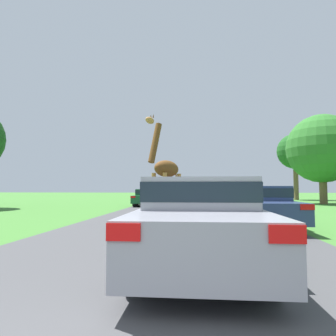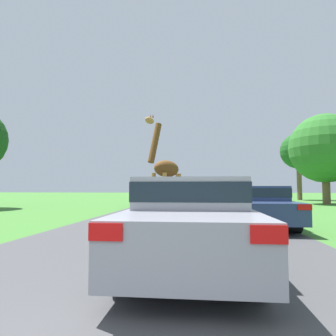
# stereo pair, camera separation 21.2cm
# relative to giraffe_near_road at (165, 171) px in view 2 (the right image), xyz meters

# --- Properties ---
(road) EXTENTS (7.41, 120.00, 0.00)m
(road) POSITION_rel_giraffe_near_road_xyz_m (0.75, 16.57, -2.08)
(road) COLOR #424244
(road) RESTS_ON ground
(giraffe_near_road) EXTENTS (1.61, 2.47, 4.57)m
(giraffe_near_road) POSITION_rel_giraffe_near_road_xyz_m (0.00, 0.00, 0.00)
(giraffe_near_road) COLOR #B77F3D
(giraffe_near_road) RESTS_ON ground
(car_lead_maroon) EXTENTS (1.84, 4.72, 1.44)m
(car_lead_maroon) POSITION_rel_giraffe_near_road_xyz_m (1.45, -8.81, -1.31)
(car_lead_maroon) COLOR gray
(car_lead_maroon) RESTS_ON ground
(car_queue_right) EXTENTS (1.84, 4.12, 1.19)m
(car_queue_right) POSITION_rel_giraffe_near_road_xyz_m (-1.94, 7.62, -1.44)
(car_queue_right) COLOR #144C28
(car_queue_right) RESTS_ON ground
(car_queue_left) EXTENTS (1.93, 4.40, 1.26)m
(car_queue_left) POSITION_rel_giraffe_near_road_xyz_m (1.16, 12.91, -1.39)
(car_queue_left) COLOR silver
(car_queue_left) RESTS_ON ground
(car_far_ahead) EXTENTS (1.77, 4.43, 1.43)m
(car_far_ahead) POSITION_rel_giraffe_near_road_xyz_m (3.00, 18.19, -1.32)
(car_far_ahead) COLOR silver
(car_far_ahead) RESTS_ON ground
(car_verge_right) EXTENTS (1.95, 4.52, 1.30)m
(car_verge_right) POSITION_rel_giraffe_near_road_xyz_m (2.28, 3.25, -1.39)
(car_verge_right) COLOR maroon
(car_verge_right) RESTS_ON ground
(car_rear_follower) EXTENTS (1.99, 4.79, 1.35)m
(car_rear_follower) POSITION_rel_giraffe_near_road_xyz_m (3.46, -3.53, -1.36)
(car_rear_follower) COLOR navy
(car_rear_follower) RESTS_ON ground
(tree_right_cluster) EXTENTS (3.81, 3.81, 7.16)m
(tree_right_cluster) POSITION_rel_giraffe_near_road_xyz_m (12.27, 19.35, 3.12)
(tree_right_cluster) COLOR brown
(tree_right_cluster) RESTS_ON ground
(tree_mid_field) EXTENTS (5.48, 5.48, 7.18)m
(tree_mid_field) POSITION_rel_giraffe_near_road_xyz_m (11.57, 10.85, 2.34)
(tree_mid_field) COLOR brown
(tree_mid_field) RESTS_ON ground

